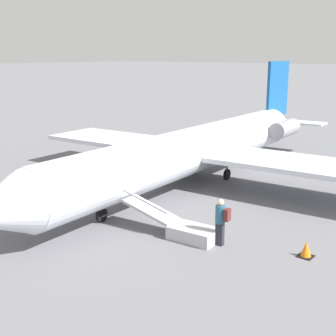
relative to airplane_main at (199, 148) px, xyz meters
name	(u,v)px	position (x,y,z in m)	size (l,w,h in m)	color
ground_plane	(190,185)	(0.85, 0.07, -1.88)	(600.00, 600.00, 0.00)	slate
airplane_main	(199,148)	(0.00, 0.00, 0.00)	(26.82, 20.25, 6.27)	silver
boarding_stairs	(185,229)	(6.84, 4.28, -1.51)	(1.34, 4.08, 1.60)	#B2B2B7
passenger	(221,219)	(6.57, 5.73, -0.87)	(0.36, 0.55, 1.74)	#23232D
traffic_cone_near_stairs	(306,250)	(5.55, 8.53, -1.62)	(0.50, 0.50, 0.55)	black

